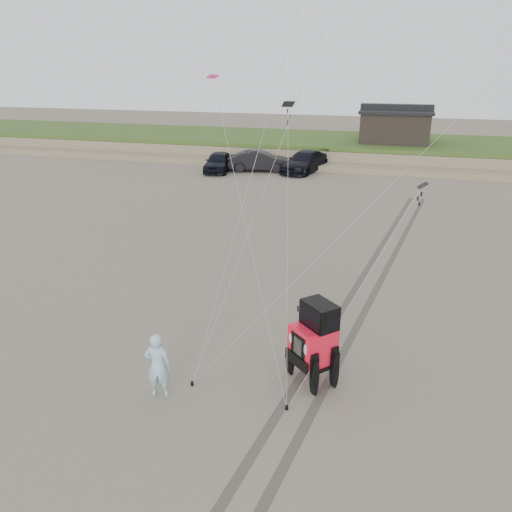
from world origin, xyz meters
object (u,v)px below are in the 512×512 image
object	(u,v)px
truck_a	(218,162)
truck_b	(259,161)
truck_c	(305,162)
jeep	(313,351)
cabin	(395,125)
man	(158,365)

from	to	relation	value
truck_a	truck_b	distance (m)	3.42
truck_b	truck_c	distance (m)	3.79
truck_b	jeep	world-z (taller)	jeep
cabin	truck_c	xyz separation A→B (m)	(-6.90, -7.41, -2.40)
cabin	truck_c	world-z (taller)	cabin
cabin	truck_a	xyz separation A→B (m)	(-13.87, -9.23, -2.43)
truck_c	jeep	xyz separation A→B (m)	(5.78, -29.14, 0.12)
truck_b	jeep	bearing A→B (deg)	-173.75
truck_b	cabin	bearing A→B (deg)	-64.60
cabin	man	world-z (taller)	cabin
cabin	truck_c	bearing A→B (deg)	-132.97
cabin	man	size ratio (longest dim) A/B	3.41
truck_a	truck_c	xyz separation A→B (m)	(6.97, 1.83, 0.03)
truck_a	jeep	world-z (taller)	jeep
truck_b	jeep	distance (m)	29.90
truck_a	truck_b	world-z (taller)	truck_b
truck_b	man	world-z (taller)	man
truck_a	truck_b	bearing A→B (deg)	9.46
truck_a	cabin	bearing A→B (deg)	25.33
truck_c	truck_a	bearing A→B (deg)	-150.91
truck_a	man	bearing A→B (deg)	-81.30
truck_a	man	world-z (taller)	man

